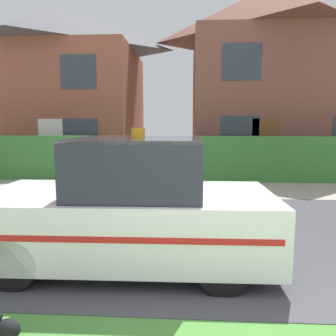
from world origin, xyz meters
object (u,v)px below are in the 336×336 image
Objects in this scene: cat at (5,328)px; house_left at (55,88)px; house_right at (275,74)px; police_car at (131,208)px.

house_left reaches higher than cat.
cat is 14.25m from house_left.
house_right is (10.22, -0.13, 0.50)m from house_left.
cat is 0.04× the size of house_left.
house_left is 10.24m from house_right.
cat is at bearing 63.05° from police_car.
police_car is 12.54m from house_right.
house_right is at bearing -0.75° from house_left.
police_car is 1.99m from cat.
police_car is at bearing -112.66° from house_right.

